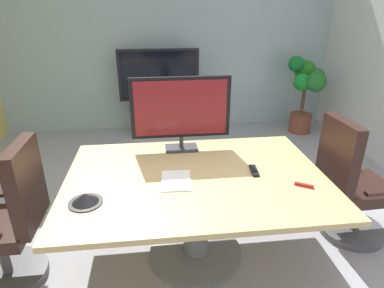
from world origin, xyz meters
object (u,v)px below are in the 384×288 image
object	(u,v)px
conference_table	(196,195)
remote_control	(254,171)
potted_plant	(306,88)
conference_phone	(85,199)
office_chair_left	(10,228)
tv_monitor	(181,110)
office_chair_right	(350,190)
wall_display_unit	(160,106)

from	to	relation	value
conference_table	remote_control	size ratio (longest dim) A/B	11.30
potted_plant	conference_phone	xyz separation A→B (m)	(-2.79, -2.86, 0.05)
potted_plant	remote_control	size ratio (longest dim) A/B	6.97
conference_table	remote_control	world-z (taller)	remote_control
conference_table	office_chair_left	distance (m)	1.35
office_chair_left	conference_phone	distance (m)	0.69
tv_monitor	conference_phone	world-z (taller)	tv_monitor
office_chair_right	wall_display_unit	distance (m)	3.10
wall_display_unit	office_chair_right	bearing A→B (deg)	-60.29
office_chair_left	remote_control	xyz separation A→B (m)	(1.79, 0.10, 0.29)
office_chair_right	remote_control	distance (m)	0.94
potted_plant	office_chair_right	bearing A→B (deg)	-105.65
conference_phone	remote_control	world-z (taller)	conference_phone
office_chair_left	conference_table	bearing A→B (deg)	93.78
conference_table	office_chair_left	world-z (taller)	office_chair_left
tv_monitor	wall_display_unit	bearing A→B (deg)	93.24
conference_table	tv_monitor	size ratio (longest dim) A/B	2.29
office_chair_left	wall_display_unit	bearing A→B (deg)	158.26
conference_phone	conference_table	bearing A→B (deg)	20.04
tv_monitor	conference_table	bearing A→B (deg)	-82.75
tv_monitor	potted_plant	bearing A→B (deg)	44.70
conference_table	office_chair_right	world-z (taller)	office_chair_right
tv_monitor	remote_control	world-z (taller)	tv_monitor
wall_display_unit	remote_control	bearing A→B (deg)	-77.01
office_chair_left	conference_phone	size ratio (longest dim) A/B	4.95
potted_plant	conference_phone	size ratio (longest dim) A/B	5.39
office_chair_right	potted_plant	world-z (taller)	potted_plant
conference_table	office_chair_left	size ratio (longest dim) A/B	1.76
tv_monitor	office_chair_left	bearing A→B (deg)	-155.08
conference_table	potted_plant	xyz separation A→B (m)	(2.04, 2.58, 0.16)
potted_plant	remote_control	world-z (taller)	potted_plant
conference_table	office_chair_right	bearing A→B (deg)	4.39
wall_display_unit	potted_plant	world-z (taller)	wall_display_unit
conference_table	tv_monitor	bearing A→B (deg)	97.25
office_chair_right	conference_phone	size ratio (longest dim) A/B	4.95
wall_display_unit	potted_plant	distance (m)	2.26
office_chair_left	wall_display_unit	distance (m)	3.10
conference_table	tv_monitor	xyz separation A→B (m)	(-0.06, 0.50, 0.53)
office_chair_right	remote_control	size ratio (longest dim) A/B	6.41
office_chair_right	tv_monitor	bearing A→B (deg)	71.58
remote_control	conference_phone	bearing A→B (deg)	-161.29
office_chair_left	office_chair_right	bearing A→B (deg)	94.08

